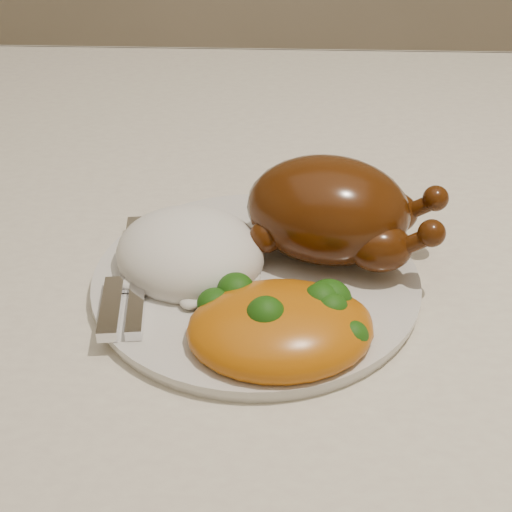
{
  "coord_description": "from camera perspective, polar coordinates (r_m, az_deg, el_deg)",
  "views": [
    {
      "loc": [
        0.01,
        -0.6,
        1.13
      ],
      "look_at": [
        -0.01,
        -0.11,
        0.8
      ],
      "focal_mm": 50.0,
      "sensor_mm": 36.0,
      "label": 1
    }
  ],
  "objects": [
    {
      "name": "tablecloth",
      "position": [
        0.72,
        1.03,
        1.06
      ],
      "size": [
        1.73,
        1.03,
        0.18
      ],
      "color": "#ECE5CB",
      "rests_on": "dining_table"
    },
    {
      "name": "roast_chicken",
      "position": [
        0.61,
        6.14,
        3.62
      ],
      "size": [
        0.18,
        0.13,
        0.09
      ],
      "rotation": [
        0.0,
        0.0,
        -0.22
      ],
      "color": "#4F2208",
      "rests_on": "dinner_plate"
    },
    {
      "name": "dinner_plate",
      "position": [
        0.6,
        0.0,
        -2.02
      ],
      "size": [
        0.36,
        0.36,
        0.01
      ],
      "primitive_type": "cylinder",
      "rotation": [
        0.0,
        0.0,
        0.4
      ],
      "color": "silver",
      "rests_on": "tablecloth"
    },
    {
      "name": "dining_table",
      "position": [
        0.76,
        0.98,
        -3.56
      ],
      "size": [
        1.6,
        0.9,
        0.76
      ],
      "color": "brown",
      "rests_on": "floor"
    },
    {
      "name": "cutlery",
      "position": [
        0.59,
        -10.12,
        -2.5
      ],
      "size": [
        0.04,
        0.18,
        0.01
      ],
      "rotation": [
        0.0,
        0.0,
        0.11
      ],
      "color": "silver",
      "rests_on": "dinner_plate"
    },
    {
      "name": "rice_mound",
      "position": [
        0.61,
        -5.29,
        0.17
      ],
      "size": [
        0.16,
        0.16,
        0.07
      ],
      "rotation": [
        0.0,
        0.0,
        -0.41
      ],
      "color": "white",
      "rests_on": "dinner_plate"
    },
    {
      "name": "mac_and_cheese",
      "position": [
        0.53,
        2.52,
        -5.45
      ],
      "size": [
        0.15,
        0.12,
        0.06
      ],
      "rotation": [
        0.0,
        0.0,
        0.12
      ],
      "color": "#BD6C0C",
      "rests_on": "dinner_plate"
    }
  ]
}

